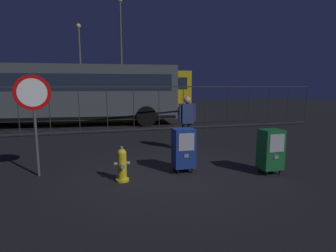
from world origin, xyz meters
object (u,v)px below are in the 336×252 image
object	(u,v)px
pedestrian	(187,120)
bus_near	(72,91)
newspaper_box_primary	(183,148)
bus_far	(114,90)
newspaper_box_secondary	(271,149)
street_light_near_left	(121,49)
stop_sign	(33,104)
street_light_near_right	(80,62)
fire_hydrant	(122,165)

from	to	relation	value
pedestrian	bus_near	size ratio (longest dim) A/B	0.16
newspaper_box_primary	bus_far	xyz separation A→B (m)	(-0.60, 13.39, 1.14)
newspaper_box_secondary	bus_far	distance (m)	14.29
newspaper_box_primary	bus_far	size ratio (longest dim) A/B	0.10
bus_far	street_light_near_left	xyz separation A→B (m)	(0.68, 1.22, 2.97)
stop_sign	pedestrian	size ratio (longest dim) A/B	1.34
pedestrian	bus_far	distance (m)	11.55
pedestrian	street_light_near_left	world-z (taller)	street_light_near_left
bus_near	bus_far	bearing A→B (deg)	67.69
street_light_near_right	fire_hydrant	bearing A→B (deg)	-84.63
fire_hydrant	stop_sign	world-z (taller)	stop_sign
bus_near	bus_far	world-z (taller)	same
fire_hydrant	stop_sign	xyz separation A→B (m)	(-1.77, 0.81, 1.25)
bus_near	newspaper_box_primary	bearing A→B (deg)	-65.37
bus_near	bus_far	size ratio (longest dim) A/B	1.00
fire_hydrant	pedestrian	distance (m)	3.17
newspaper_box_secondary	pedestrian	size ratio (longest dim) A/B	0.61
stop_sign	pedestrian	xyz separation A→B (m)	(3.98, 1.39, -0.65)
stop_sign	pedestrian	bearing A→B (deg)	19.21
newspaper_box_primary	bus_far	bearing A→B (deg)	92.56
pedestrian	bus_far	world-z (taller)	bus_far
fire_hydrant	bus_far	bearing A→B (deg)	86.49
pedestrian	street_light_near_left	bearing A→B (deg)	93.14
pedestrian	street_light_near_right	size ratio (longest dim) A/B	0.27
newspaper_box_primary	pedestrian	bearing A→B (deg)	68.45
street_light_near_right	stop_sign	bearing A→B (deg)	-91.51
bus_near	street_light_near_right	world-z (taller)	street_light_near_right
stop_sign	street_light_near_left	size ratio (longest dim) A/B	0.27
newspaper_box_primary	street_light_near_right	bearing A→B (deg)	100.95
stop_sign	bus_near	xyz separation A→B (m)	(0.16, 8.20, 0.11)
newspaper_box_secondary	pedestrian	xyz separation A→B (m)	(-1.10, 2.59, 0.38)
bus_near	bus_far	xyz separation A→B (m)	(2.44, 4.63, 0.00)
bus_near	street_light_near_right	bearing A→B (deg)	93.51
bus_far	street_light_near_left	distance (m)	3.28
newspaper_box_primary	street_light_near_left	world-z (taller)	street_light_near_left
bus_near	street_light_near_right	xyz separation A→B (m)	(0.21, 5.88, 1.98)
newspaper_box_primary	bus_near	size ratio (longest dim) A/B	0.10
bus_far	bus_near	bearing A→B (deg)	-111.89
newspaper_box_secondary	street_light_near_right	bearing A→B (deg)	107.10
pedestrian	stop_sign	bearing A→B (deg)	-160.79
stop_sign	bus_far	distance (m)	13.09
stop_sign	newspaper_box_primary	bearing A→B (deg)	-10.07
bus_near	street_light_near_left	distance (m)	7.26
street_light_near_left	newspaper_box_secondary	bearing A→B (deg)	-83.30
newspaper_box_primary	street_light_near_left	size ratio (longest dim) A/B	0.12
newspaper_box_secondary	street_light_near_left	distance (m)	15.89
bus_near	street_light_near_left	world-z (taller)	street_light_near_left
stop_sign	street_light_near_right	world-z (taller)	street_light_near_right
bus_near	newspaper_box_secondary	bearing A→B (deg)	-56.94
fire_hydrant	bus_near	xyz separation A→B (m)	(-1.60, 9.01, 1.36)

